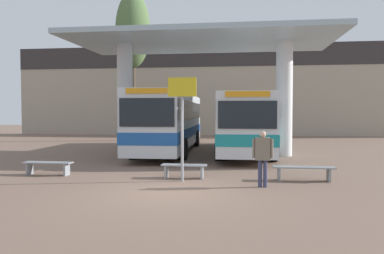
% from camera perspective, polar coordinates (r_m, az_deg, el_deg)
% --- Properties ---
extents(ground_plane, '(100.00, 100.00, 0.00)m').
position_cam_1_polar(ground_plane, '(10.43, -3.67, -9.95)').
color(ground_plane, '#755B4C').
extents(townhouse_backdrop, '(40.00, 0.58, 8.53)m').
position_cam_1_polar(townhouse_backdrop, '(35.66, 4.25, 6.72)').
color(townhouse_backdrop, tan).
rests_on(townhouse_backdrop, ground_plane).
extents(station_canopy, '(13.27, 6.62, 6.00)m').
position_cam_1_polar(station_canopy, '(19.60, 1.60, 10.69)').
color(station_canopy, silver).
rests_on(station_canopy, ground_plane).
extents(transit_bus_left_bay, '(2.96, 12.18, 3.20)m').
position_cam_1_polar(transit_bus_left_bay, '(20.98, -3.35, 1.14)').
color(transit_bus_left_bay, silver).
rests_on(transit_bus_left_bay, ground_plane).
extents(transit_bus_center_bay, '(2.79, 11.88, 3.05)m').
position_cam_1_polar(transit_bus_center_bay, '(20.54, 8.01, 0.90)').
color(transit_bus_center_bay, silver).
rests_on(transit_bus_center_bay, ground_plane).
extents(waiting_bench_near_pillar, '(1.94, 0.44, 0.46)m').
position_cam_1_polar(waiting_bench_near_pillar, '(12.57, 16.65, -6.31)').
color(waiting_bench_near_pillar, gray).
rests_on(waiting_bench_near_pillar, ground_plane).
extents(waiting_bench_mid_platform, '(1.73, 0.44, 0.46)m').
position_cam_1_polar(waiting_bench_mid_platform, '(14.10, -21.10, -5.47)').
color(waiting_bench_mid_platform, gray).
rests_on(waiting_bench_mid_platform, ground_plane).
extents(waiting_bench_far_platform, '(1.51, 0.44, 0.46)m').
position_cam_1_polar(waiting_bench_far_platform, '(12.55, -1.22, -6.29)').
color(waiting_bench_far_platform, gray).
rests_on(waiting_bench_far_platform, ground_plane).
extents(info_sign_platform, '(0.90, 0.09, 3.30)m').
position_cam_1_polar(info_sign_platform, '(11.86, -1.51, 2.90)').
color(info_sign_platform, gray).
rests_on(info_sign_platform, ground_plane).
extents(pedestrian_waiting, '(0.61, 0.27, 1.65)m').
position_cam_1_polar(pedestrian_waiting, '(11.18, 10.73, -3.92)').
color(pedestrian_waiting, '#333856').
rests_on(pedestrian_waiting, ground_plane).
extents(poplar_tree_behind_left, '(2.63, 2.63, 11.39)m').
position_cam_1_polar(poplar_tree_behind_left, '(29.87, -9.00, 14.21)').
color(poplar_tree_behind_left, '#473A2B').
rests_on(poplar_tree_behind_left, ground_plane).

